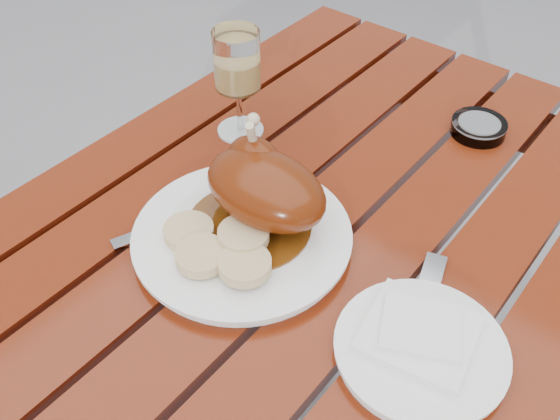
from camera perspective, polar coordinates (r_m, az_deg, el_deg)
The scene contains 10 objects.
table at distance 1.20m, azimuth 1.78°, elevation -14.31°, with size 0.80×1.20×0.75m, color maroon.
dinner_plate at distance 0.88m, azimuth -3.47°, elevation -2.49°, with size 0.31×0.31×0.02m, color white.
roast_duck at distance 0.86m, azimuth -1.54°, elevation 2.20°, with size 0.19×0.18×0.14m.
bread_dumplings at distance 0.84m, azimuth -5.57°, elevation -3.33°, with size 0.18×0.13×0.03m.
wine_glass at distance 1.04m, azimuth -3.85°, elevation 11.38°, with size 0.08×0.08×0.19m, color #E5BC68.
side_plate at distance 0.78m, azimuth 12.73°, elevation -12.39°, with size 0.21×0.21×0.02m, color white.
napkin at distance 0.78m, azimuth 12.60°, elevation -10.96°, with size 0.13×0.12×0.01m, color white.
ashtray at distance 1.13m, azimuth 17.69°, elevation 7.21°, with size 0.09×0.09×0.02m, color #B2B7BC.
fork at distance 0.92m, azimuth -10.26°, elevation -1.37°, with size 0.02×0.17×0.01m, color gray.
knife at distance 0.80m, azimuth 12.16°, elevation -11.18°, with size 0.02×0.21×0.01m, color gray.
Camera 1 is at (0.37, -0.52, 1.39)m, focal length 40.00 mm.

